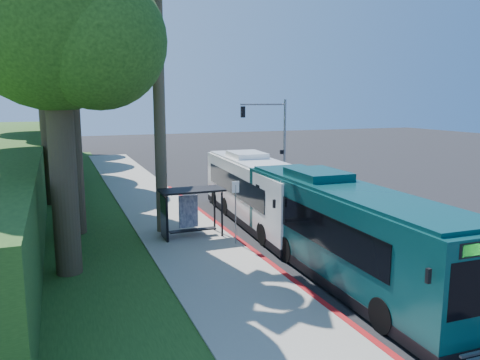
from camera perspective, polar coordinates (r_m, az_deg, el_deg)
name	(u,v)px	position (r m, az deg, el deg)	size (l,w,h in m)	color
ground	(288,213)	(29.39, 5.83, -4.02)	(140.00, 140.00, 0.00)	black
sidewalk	(173,223)	(26.90, -8.18, -5.24)	(4.50, 70.00, 0.12)	gray
red_curb	(236,238)	(23.86, -0.50, -7.08)	(0.25, 30.00, 0.13)	maroon
grass_verge	(64,213)	(31.11, -20.66, -3.78)	(8.00, 70.00, 0.06)	#234719
bus_shelter	(186,203)	(23.80, -6.58, -2.85)	(3.20, 1.51, 2.55)	black
stop_sign_pole	(236,204)	(22.31, -0.54, -2.92)	(0.35, 0.06, 3.17)	gray
traffic_signal_pole	(274,131)	(39.27, 4.14, 6.02)	(4.10, 0.30, 7.00)	gray
tree_0	(65,12)	(25.66, -20.59, 18.64)	(8.40, 8.00, 15.70)	#382B1E
tree_1	(44,7)	(33.79, -22.80, 18.84)	(10.50, 10.00, 18.26)	#382B1E
tree_2	(67,56)	(41.47, -20.30, 14.02)	(8.82, 8.40, 15.12)	#382B1E
tree_3	(42,46)	(49.55, -23.02, 14.82)	(10.08, 9.60, 17.28)	#382B1E
tree_4	(69,75)	(57.39, -20.18, 11.94)	(8.40, 8.00, 14.14)	#382B1E
tree_5	(75,84)	(65.39, -19.46, 10.98)	(7.35, 7.00, 12.86)	#382B1E
tree_6	(56,25)	(19.49, -21.49, 17.15)	(7.56, 7.20, 13.74)	#382B1E
white_bus	(258,190)	(26.76, 2.22, -1.23)	(3.54, 13.06, 3.85)	white
teal_bus	(343,229)	(18.94, 12.43, -5.87)	(3.24, 13.49, 4.00)	#0A3738
pickup	(256,180)	(36.42, 1.94, 0.04)	(2.73, 5.92, 1.65)	silver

